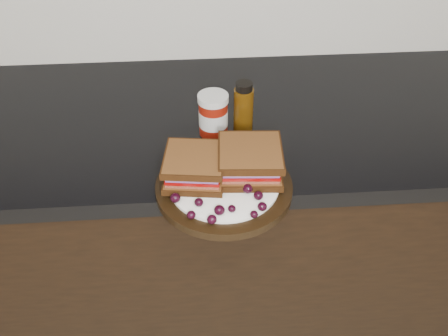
# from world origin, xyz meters

# --- Properties ---
(base_cabinets) EXTENTS (3.96, 0.58, 0.86)m
(base_cabinets) POSITION_xyz_m (0.00, 1.70, 0.43)
(base_cabinets) COLOR black
(base_cabinets) RESTS_ON ground_plane
(countertop) EXTENTS (3.98, 0.60, 0.04)m
(countertop) POSITION_xyz_m (0.00, 1.70, 0.88)
(countertop) COLOR black
(countertop) RESTS_ON base_cabinets
(plate) EXTENTS (0.28, 0.28, 0.02)m
(plate) POSITION_xyz_m (0.04, 1.43, 0.91)
(plate) COLOR black
(plate) RESTS_ON countertop
(sandwich_left) EXTENTS (0.13, 0.13, 0.05)m
(sandwich_left) POSITION_xyz_m (-0.02, 1.44, 0.95)
(sandwich_left) COLOR brown
(sandwich_left) RESTS_ON plate
(sandwich_right) EXTENTS (0.14, 0.14, 0.06)m
(sandwich_right) POSITION_xyz_m (0.09, 1.45, 0.95)
(sandwich_right) COLOR brown
(sandwich_right) RESTS_ON plate
(grape_0) EXTENTS (0.02, 0.02, 0.02)m
(grape_0) POSITION_xyz_m (-0.06, 1.38, 0.93)
(grape_0) COLOR black
(grape_0) RESTS_ON plate
(grape_1) EXTENTS (0.02, 0.02, 0.02)m
(grape_1) POSITION_xyz_m (-0.02, 1.36, 0.93)
(grape_1) COLOR black
(grape_1) RESTS_ON plate
(grape_2) EXTENTS (0.02, 0.02, 0.02)m
(grape_2) POSITION_xyz_m (-0.03, 1.33, 0.93)
(grape_2) COLOR black
(grape_2) RESTS_ON plate
(grape_3) EXTENTS (0.02, 0.02, 0.02)m
(grape_3) POSITION_xyz_m (0.01, 1.31, 0.93)
(grape_3) COLOR black
(grape_3) RESTS_ON plate
(grape_4) EXTENTS (0.02, 0.02, 0.02)m
(grape_4) POSITION_xyz_m (0.02, 1.34, 0.93)
(grape_4) COLOR black
(grape_4) RESTS_ON plate
(grape_5) EXTENTS (0.02, 0.02, 0.01)m
(grape_5) POSITION_xyz_m (0.05, 1.34, 0.93)
(grape_5) COLOR black
(grape_5) RESTS_ON plate
(grape_6) EXTENTS (0.02, 0.02, 0.01)m
(grape_6) POSITION_xyz_m (0.09, 1.32, 0.93)
(grape_6) COLOR black
(grape_6) RESTS_ON plate
(grape_7) EXTENTS (0.02, 0.02, 0.02)m
(grape_7) POSITION_xyz_m (0.10, 1.34, 0.93)
(grape_7) COLOR black
(grape_7) RESTS_ON plate
(grape_8) EXTENTS (0.02, 0.02, 0.02)m
(grape_8) POSITION_xyz_m (0.10, 1.37, 0.93)
(grape_8) COLOR black
(grape_8) RESTS_ON plate
(grape_9) EXTENTS (0.02, 0.02, 0.02)m
(grape_9) POSITION_xyz_m (0.08, 1.39, 0.93)
(grape_9) COLOR black
(grape_9) RESTS_ON plate
(grape_10) EXTENTS (0.02, 0.02, 0.02)m
(grape_10) POSITION_xyz_m (0.13, 1.41, 0.93)
(grape_10) COLOR black
(grape_10) RESTS_ON plate
(grape_11) EXTENTS (0.02, 0.02, 0.02)m
(grape_11) POSITION_xyz_m (0.11, 1.43, 0.93)
(grape_11) COLOR black
(grape_11) RESTS_ON plate
(grape_12) EXTENTS (0.02, 0.02, 0.02)m
(grape_12) POSITION_xyz_m (0.11, 1.45, 0.93)
(grape_12) COLOR black
(grape_12) RESTS_ON plate
(grape_13) EXTENTS (0.02, 0.02, 0.02)m
(grape_13) POSITION_xyz_m (0.09, 1.49, 0.93)
(grape_13) COLOR black
(grape_13) RESTS_ON plate
(grape_14) EXTENTS (0.02, 0.02, 0.02)m
(grape_14) POSITION_xyz_m (-0.02, 1.47, 0.93)
(grape_14) COLOR black
(grape_14) RESTS_ON plate
(grape_15) EXTENTS (0.02, 0.02, 0.02)m
(grape_15) POSITION_xyz_m (-0.00, 1.45, 0.93)
(grape_15) COLOR black
(grape_15) RESTS_ON plate
(grape_16) EXTENTS (0.02, 0.02, 0.02)m
(grape_16) POSITION_xyz_m (-0.04, 1.44, 0.93)
(grape_16) COLOR black
(grape_16) RESTS_ON plate
(grape_17) EXTENTS (0.02, 0.02, 0.02)m
(grape_17) POSITION_xyz_m (-0.04, 1.41, 0.93)
(grape_17) COLOR black
(grape_17) RESTS_ON plate
(grape_18) EXTENTS (0.02, 0.02, 0.02)m
(grape_18) POSITION_xyz_m (-0.03, 1.47, 0.93)
(grape_18) COLOR black
(grape_18) RESTS_ON plate
(grape_19) EXTENTS (0.02, 0.02, 0.02)m
(grape_19) POSITION_xyz_m (-0.03, 1.46, 0.93)
(grape_19) COLOR black
(grape_19) RESTS_ON plate
(grape_20) EXTENTS (0.02, 0.02, 0.02)m
(grape_20) POSITION_xyz_m (-0.02, 1.42, 0.93)
(grape_20) COLOR black
(grape_20) RESTS_ON plate
(condiment_jar) EXTENTS (0.08, 0.08, 0.10)m
(condiment_jar) POSITION_xyz_m (0.03, 1.63, 0.95)
(condiment_jar) COLOR maroon
(condiment_jar) RESTS_ON countertop
(oil_bottle) EXTENTS (0.05, 0.05, 0.13)m
(oil_bottle) POSITION_xyz_m (0.10, 1.64, 0.96)
(oil_bottle) COLOR #432706
(oil_bottle) RESTS_ON countertop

